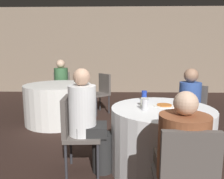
# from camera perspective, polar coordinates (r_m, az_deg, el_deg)

# --- Properties ---
(ground_plane) EXTENTS (16.00, 16.00, 0.00)m
(ground_plane) POSITION_cam_1_polar(r_m,az_deg,el_deg) (2.69, 8.28, -20.74)
(ground_plane) COLOR black
(wall_back) EXTENTS (16.00, 0.06, 2.80)m
(wall_back) POSITION_cam_1_polar(r_m,az_deg,el_deg) (7.39, 3.98, 10.08)
(wall_back) COLOR gray
(wall_back) RESTS_ON ground_plane
(table_near) EXTENTS (1.14, 1.14, 0.75)m
(table_near) POSITION_cam_1_polar(r_m,az_deg,el_deg) (2.62, 12.74, -12.61)
(table_near) COLOR white
(table_near) RESTS_ON ground_plane
(table_far) EXTENTS (1.28, 1.28, 0.75)m
(table_far) POSITION_cam_1_polar(r_m,az_deg,el_deg) (4.39, -13.82, -3.49)
(table_far) COLOR white
(table_far) RESTS_ON ground_plane
(chair_near_northeast) EXTENTS (0.56, 0.56, 0.88)m
(chair_near_northeast) POSITION_cam_1_polar(r_m,az_deg,el_deg) (3.45, 19.96, -4.81)
(chair_near_northeast) COLOR #59514C
(chair_near_northeast) RESTS_ON ground_plane
(chair_near_west) EXTENTS (0.43, 0.42, 0.88)m
(chair_near_west) POSITION_cam_1_polar(r_m,az_deg,el_deg) (2.51, -9.74, -9.75)
(chair_near_west) COLOR #59514C
(chair_near_west) RESTS_ON ground_plane
(chair_near_south) EXTENTS (0.41, 0.42, 0.88)m
(chair_near_south) POSITION_cam_1_polar(r_m,az_deg,el_deg) (1.69, 18.62, -20.34)
(chair_near_south) COLOR #59514C
(chair_near_south) RESTS_ON ground_plane
(chair_far_north) EXTENTS (0.47, 0.47, 0.88)m
(chair_far_north) POSITION_cam_1_polar(r_m,az_deg,el_deg) (5.39, -12.97, 0.65)
(chair_far_north) COLOR #59514C
(chair_far_north) RESTS_ON ground_plane
(chair_far_northeast) EXTENTS (0.56, 0.56, 0.88)m
(chair_far_northeast) POSITION_cam_1_polar(r_m,az_deg,el_deg) (4.89, -2.77, -0.03)
(chair_far_northeast) COLOR #59514C
(chair_far_northeast) RESTS_ON ground_plane
(person_green_jacket) EXTENTS (0.36, 0.50, 1.19)m
(person_green_jacket) POSITION_cam_1_polar(r_m,az_deg,el_deg) (5.22, -13.12, 1.10)
(person_green_jacket) COLOR #4C4238
(person_green_jacket) RESTS_ON ground_plane
(person_blue_shirt) EXTENTS (0.43, 0.45, 1.13)m
(person_blue_shirt) POSITION_cam_1_polar(r_m,az_deg,el_deg) (3.28, 19.05, -4.83)
(person_blue_shirt) COLOR #282828
(person_blue_shirt) RESTS_ON ground_plane
(person_floral_shirt) EXTENTS (0.36, 0.52, 1.10)m
(person_floral_shirt) POSITION_cam_1_polar(r_m,az_deg,el_deg) (1.81, 17.33, -16.79)
(person_floral_shirt) COLOR #4C4238
(person_floral_shirt) RESTS_ON ground_plane
(person_white_shirt) EXTENTS (0.49, 0.31, 1.19)m
(person_white_shirt) POSITION_cam_1_polar(r_m,az_deg,el_deg) (2.47, -5.97, -8.47)
(person_white_shirt) COLOR #282828
(person_white_shirt) RESTS_ON ground_plane
(pizza_plate_near) EXTENTS (0.26, 0.26, 0.02)m
(pizza_plate_near) POSITION_cam_1_polar(r_m,az_deg,el_deg) (2.59, 13.50, -4.05)
(pizza_plate_near) COLOR white
(pizza_plate_near) RESTS_ON table_near
(soda_can_blue) EXTENTS (0.07, 0.07, 0.12)m
(soda_can_blue) POSITION_cam_1_polar(r_m,az_deg,el_deg) (2.86, 8.41, -1.51)
(soda_can_blue) COLOR #1E38A5
(soda_can_blue) RESTS_ON table_near
(soda_can_red) EXTENTS (0.07, 0.07, 0.12)m
(soda_can_red) POSITION_cam_1_polar(r_m,az_deg,el_deg) (2.54, 17.88, -3.32)
(soda_can_red) COLOR red
(soda_can_red) RESTS_ON table_near
(soda_can_silver) EXTENTS (0.07, 0.07, 0.12)m
(soda_can_silver) POSITION_cam_1_polar(r_m,az_deg,el_deg) (2.36, 8.60, -3.92)
(soda_can_silver) COLOR silver
(soda_can_silver) RESTS_ON table_near
(cup_near) EXTENTS (0.09, 0.09, 0.09)m
(cup_near) POSITION_cam_1_polar(r_m,az_deg,el_deg) (2.55, 8.43, -3.23)
(cup_near) COLOR silver
(cup_near) RESTS_ON table_near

